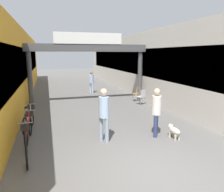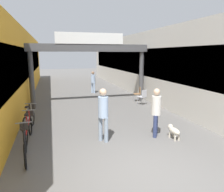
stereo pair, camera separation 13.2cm
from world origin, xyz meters
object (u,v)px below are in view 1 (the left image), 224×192
Objects in this scene: pedestrian_companion at (104,111)px; pedestrian_with_dog at (156,109)px; cafe_chair_wood_farther at (137,93)px; bicycle_black_nearest at (26,144)px; bicycle_red_second at (28,128)px; bollard_post_metal at (106,121)px; dog_on_leash at (174,130)px; cafe_chair_aluminium_nearer at (142,96)px; bicycle_silver_third at (29,119)px; pedestrian_carrying_crate at (91,81)px.

pedestrian_with_dog is at bearing -1.79° from pedestrian_companion.
cafe_chair_wood_farther is at bearing 73.53° from pedestrian_with_dog.
pedestrian_companion is 6.73m from cafe_chair_wood_farther.
pedestrian_with_dog is at bearing 7.04° from bicycle_black_nearest.
bicycle_red_second is 1.60× the size of bollard_post_metal.
cafe_chair_aluminium_nearer reaches higher than dog_on_leash.
bicycle_black_nearest is at bearing -133.94° from cafe_chair_wood_farther.
dog_on_leash is 0.38× the size of bicycle_black_nearest.
bicycle_silver_third is (-0.10, 2.59, 0.00)m from bicycle_black_nearest.
cafe_chair_aluminium_nearer is (3.24, 4.08, 0.00)m from bollard_post_metal.
pedestrian_carrying_crate is at bearing 65.24° from bicycle_red_second.
pedestrian_with_dog is at bearing -87.10° from pedestrian_carrying_crate.
bicycle_red_second is (-2.46, 0.89, -0.62)m from pedestrian_companion.
bicycle_black_nearest is 2.59m from bicycle_silver_third.
pedestrian_companion is 2.05× the size of cafe_chair_wood_farther.
dog_on_leash is (0.52, -0.37, -0.72)m from pedestrian_with_dog.
pedestrian_companion reaches higher than bicycle_silver_third.
bollard_post_metal reaches higher than cafe_chair_wood_farther.
pedestrian_carrying_crate is (1.44, 9.34, -0.12)m from pedestrian_companion.
bicycle_red_second and bicycle_silver_third have the same top height.
bicycle_silver_third reaches higher than cafe_chair_wood_farther.
cafe_chair_wood_farther is (6.12, 3.67, 0.10)m from bicycle_silver_third.
pedestrian_companion is 1.08× the size of bicycle_black_nearest.
bicycle_red_second is at bearing 160.09° from pedestrian_companion.
cafe_chair_wood_farther is (1.17, 6.09, 0.25)m from dog_on_leash.
pedestrian_carrying_crate is at bearing 82.16° from bollard_post_metal.
bicycle_silver_third is at bearing -156.11° from cafe_chair_aluminium_nearer.
dog_on_leash is 5.19m from cafe_chair_aluminium_nearer.
bollard_post_metal is (2.69, -0.33, 0.10)m from bicycle_red_second.
pedestrian_with_dog is 1.96× the size of cafe_chair_wood_farther.
pedestrian_carrying_crate is 10.67m from bicycle_black_nearest.
bicycle_black_nearest reaches higher than cafe_chair_wood_farther.
dog_on_leash is at bearing -35.43° from pedestrian_with_dog.
pedestrian_companion is 1.08× the size of bicycle_red_second.
bicycle_black_nearest is at bearing -156.41° from bollard_post_metal.
bollard_post_metal is at bearing -128.45° from cafe_chair_aluminium_nearer.
bicycle_red_second is (-4.89, 1.32, 0.15)m from dog_on_leash.
bicycle_silver_third reaches higher than cafe_chair_aluminium_nearer.
cafe_chair_aluminium_nearer is at bearing 32.34° from bicycle_red_second.
bicycle_silver_third is 1.88× the size of cafe_chair_wood_farther.
bicycle_silver_third is (-3.96, -7.35, -0.50)m from pedestrian_carrying_crate.
pedestrian_companion is 2.57m from bicycle_black_nearest.
pedestrian_companion is at bearing -38.35° from bicycle_silver_third.
pedestrian_carrying_crate reaches higher than bicycle_silver_third.
pedestrian_companion reaches higher than cafe_chair_aluminium_nearer.
bicycle_silver_third is at bearing -149.10° from cafe_chair_wood_farther.
bicycle_red_second is 1.10m from bicycle_silver_third.
bicycle_silver_third is at bearing 93.08° from bicycle_red_second.
pedestrian_carrying_crate is 9.32m from bicycle_red_second.
pedestrian_with_dog reaches higher than bicycle_silver_third.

